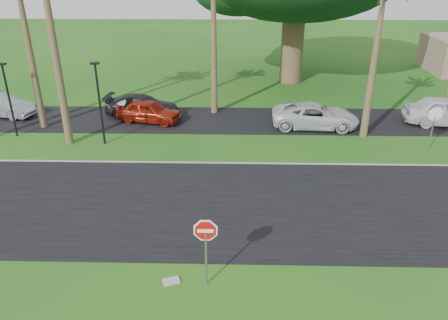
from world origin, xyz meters
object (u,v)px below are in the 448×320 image
(car_silver, at_px, (2,106))
(stop_sign_near, at_px, (206,239))
(stop_sign_far, at_px, (434,120))
(car_red, at_px, (149,111))
(car_dark, at_px, (143,106))
(car_pickup, at_px, (447,112))
(car_minivan, at_px, (315,116))

(car_silver, bearing_deg, stop_sign_near, -126.37)
(stop_sign_near, height_order, stop_sign_far, same)
(stop_sign_far, xyz_separation_m, car_red, (-16.08, 4.07, -1.08))
(car_dark, xyz_separation_m, car_pickup, (19.30, -1.06, 0.17))
(car_silver, height_order, car_dark, car_dark)
(car_red, bearing_deg, car_silver, 98.36)
(car_dark, bearing_deg, car_minivan, -93.56)
(stop_sign_near, bearing_deg, car_silver, 132.30)
(stop_sign_far, relative_size, car_pickup, 0.51)
(car_silver, relative_size, car_pickup, 0.82)
(stop_sign_near, xyz_separation_m, car_pickup, (14.12, 15.00, -0.90))
(car_dark, bearing_deg, car_pickup, -88.01)
(car_red, distance_m, car_minivan, 10.45)
(stop_sign_far, xyz_separation_m, car_minivan, (-5.66, 3.37, -1.04))
(car_minivan, distance_m, car_pickup, 8.31)
(stop_sign_near, relative_size, stop_sign_far, 1.00)
(car_silver, height_order, car_minivan, car_minivan)
(stop_sign_near, bearing_deg, car_pickup, 46.72)
(stop_sign_far, height_order, car_dark, stop_sign_far)
(car_red, relative_size, car_pickup, 0.80)
(stop_sign_far, distance_m, car_silver, 26.38)
(stop_sign_far, xyz_separation_m, car_silver, (-25.91, 4.84, -1.08))
(car_silver, height_order, car_pickup, car_pickup)
(stop_sign_far, distance_m, car_minivan, 6.67)
(car_pickup, bearing_deg, stop_sign_far, 153.00)
(car_silver, height_order, car_red, same)
(car_dark, distance_m, car_pickup, 19.33)
(stop_sign_near, distance_m, car_red, 15.79)
(car_dark, height_order, car_minivan, car_minivan)
(car_minivan, bearing_deg, car_dark, 84.71)
(car_dark, bearing_deg, stop_sign_far, -101.74)
(stop_sign_far, bearing_deg, car_minivan, -30.79)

